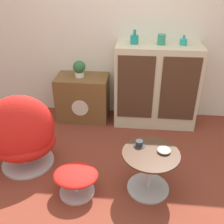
{
  "coord_description": "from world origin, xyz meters",
  "views": [
    {
      "loc": [
        0.21,
        -1.87,
        1.92
      ],
      "look_at": [
        -0.03,
        0.55,
        0.55
      ],
      "focal_mm": 42.0,
      "sensor_mm": 36.0,
      "label": 1
    }
  ],
  "objects": [
    {
      "name": "bowl",
      "position": [
        0.49,
        0.06,
        0.46
      ],
      "size": [
        0.12,
        0.12,
        0.04
      ],
      "color": "beige",
      "rests_on": "coffee_table"
    },
    {
      "name": "coffee_table",
      "position": [
        0.38,
        0.03,
        0.26
      ],
      "size": [
        0.53,
        0.53,
        0.44
      ],
      "color": "#B7B7BC",
      "rests_on": "ground_plane"
    },
    {
      "name": "ottoman",
      "position": [
        -0.31,
        -0.08,
        0.18
      ],
      "size": [
        0.42,
        0.36,
        0.26
      ],
      "color": "#B7B7BC",
      "rests_on": "ground_plane"
    },
    {
      "name": "wall_back",
      "position": [
        0.0,
        1.6,
        1.3
      ],
      "size": [
        6.4,
        0.06,
        2.6
      ],
      "color": "silver",
      "rests_on": "ground_plane"
    },
    {
      "name": "ground_plane",
      "position": [
        0.0,
        0.0,
        0.0
      ],
      "size": [
        12.0,
        12.0,
        0.0
      ],
      "primitive_type": "plane",
      "color": "brown"
    },
    {
      "name": "vase_inner_left",
      "position": [
        0.49,
        1.34,
        1.14
      ],
      "size": [
        0.1,
        0.1,
        0.12
      ],
      "color": "#2D8E6B",
      "rests_on": "sideboard"
    },
    {
      "name": "egg_chair",
      "position": [
        -0.92,
        0.23,
        0.39
      ],
      "size": [
        0.84,
        0.81,
        0.88
      ],
      "color": "#B7B7BC",
      "rests_on": "ground_plane"
    },
    {
      "name": "tv_console",
      "position": [
        -0.52,
        1.35,
        0.31
      ],
      "size": [
        0.7,
        0.45,
        0.62
      ],
      "color": "brown",
      "rests_on": "ground_plane"
    },
    {
      "name": "vase_inner_right",
      "position": [
        0.75,
        1.34,
        1.12
      ],
      "size": [
        0.09,
        0.09,
        0.12
      ],
      "color": "teal",
      "rests_on": "sideboard"
    },
    {
      "name": "sideboard",
      "position": [
        0.47,
        1.33,
        0.54
      ],
      "size": [
        1.06,
        0.48,
        1.08
      ],
      "color": "beige",
      "rests_on": "ground_plane"
    },
    {
      "name": "teacup",
      "position": [
        0.27,
        0.13,
        0.46
      ],
      "size": [
        0.11,
        0.11,
        0.06
      ],
      "color": "#2D2D33",
      "rests_on": "coffee_table"
    },
    {
      "name": "vase_leftmost",
      "position": [
        0.16,
        1.34,
        1.14
      ],
      "size": [
        0.1,
        0.1,
        0.17
      ],
      "color": "teal",
      "rests_on": "sideboard"
    },
    {
      "name": "potted_plant",
      "position": [
        -0.54,
        1.35,
        0.73
      ],
      "size": [
        0.16,
        0.16,
        0.22
      ],
      "color": "silver",
      "rests_on": "tv_console"
    }
  ]
}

